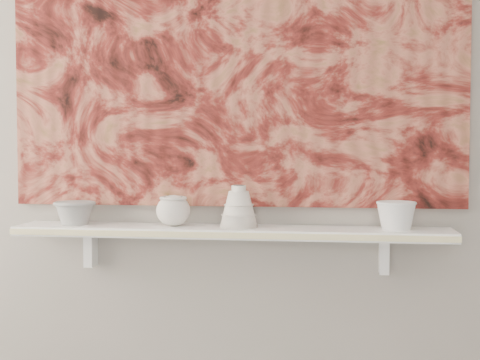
% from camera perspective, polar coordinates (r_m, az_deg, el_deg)
% --- Properties ---
extents(wall_back, '(3.60, 0.00, 3.60)m').
position_cam_1_polar(wall_back, '(2.23, -0.51, 7.05)').
color(wall_back, gray).
rests_on(wall_back, floor).
extents(shelf, '(1.40, 0.18, 0.03)m').
position_cam_1_polar(shelf, '(2.14, -0.87, -4.43)').
color(shelf, white).
rests_on(shelf, wall_back).
extents(shelf_stripe, '(1.40, 0.01, 0.02)m').
position_cam_1_polar(shelf_stripe, '(2.05, -1.26, -4.75)').
color(shelf_stripe, beige).
rests_on(shelf_stripe, shelf).
extents(bracket_left, '(0.03, 0.06, 0.12)m').
position_cam_1_polar(bracket_left, '(2.34, -12.63, -5.74)').
color(bracket_left, white).
rests_on(bracket_left, wall_back).
extents(bracket_right, '(0.03, 0.06, 0.12)m').
position_cam_1_polar(bracket_right, '(2.20, 12.18, -6.27)').
color(bracket_right, white).
rests_on(bracket_right, wall_back).
extents(painting, '(1.50, 0.02, 1.10)m').
position_cam_1_polar(painting, '(2.24, -0.56, 11.94)').
color(painting, maroon).
rests_on(painting, wall_back).
extents(house_motif, '(0.09, 0.00, 0.08)m').
position_cam_1_polar(house_motif, '(2.18, 11.23, 3.99)').
color(house_motif, black).
rests_on(house_motif, painting).
extents(bowl_grey, '(0.17, 0.17, 0.08)m').
position_cam_1_polar(bowl_grey, '(2.28, -13.92, -2.71)').
color(bowl_grey, gray).
rests_on(bowl_grey, shelf).
extents(cup_cream, '(0.14, 0.14, 0.10)m').
position_cam_1_polar(cup_cream, '(2.17, -5.72, -2.62)').
color(cup_cream, silver).
rests_on(cup_cream, shelf).
extents(bell_vessel, '(0.15, 0.15, 0.13)m').
position_cam_1_polar(bell_vessel, '(2.13, -0.11, -2.25)').
color(bell_vessel, beige).
rests_on(bell_vessel, shelf).
extents(bowl_white, '(0.16, 0.16, 0.09)m').
position_cam_1_polar(bowl_white, '(2.12, 13.19, -2.96)').
color(bowl_white, silver).
rests_on(bowl_white, shelf).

